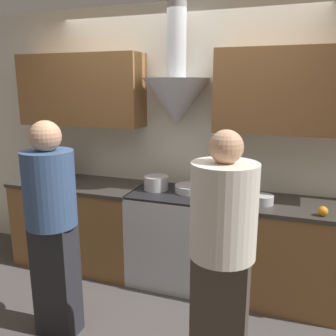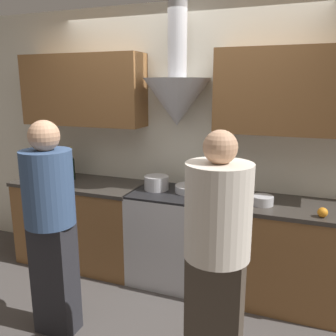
{
  "view_description": "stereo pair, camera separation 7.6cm",
  "coord_description": "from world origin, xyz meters",
  "px_view_note": "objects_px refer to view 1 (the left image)",
  "views": [
    {
      "loc": [
        1.02,
        -2.65,
        1.85
      ],
      "look_at": [
        0.0,
        0.25,
        1.13
      ],
      "focal_mm": 38.0,
      "sensor_mm": 36.0,
      "label": 1
    },
    {
      "loc": [
        1.09,
        -2.63,
        1.85
      ],
      "look_at": [
        0.0,
        0.25,
        1.13
      ],
      "focal_mm": 38.0,
      "sensor_mm": 36.0,
      "label": 2
    }
  ],
  "objects_px": {
    "person_foreground_right": "(222,260)",
    "wine_bottle_1": "(41,165)",
    "wine_bottle_3": "(54,166)",
    "saucepan": "(263,200)",
    "person_foreground_left": "(52,223)",
    "mixing_bowl": "(190,188)",
    "wine_bottle_0": "(34,165)",
    "stove_range": "(172,235)",
    "wine_bottle_4": "(61,167)",
    "orange_fruit": "(323,211)",
    "wine_bottle_2": "(47,166)",
    "wine_bottle_5": "(69,167)",
    "stock_pot": "(156,183)"
  },
  "relations": [
    {
      "from": "person_foreground_right",
      "to": "wine_bottle_1",
      "type": "bearing_deg",
      "value": 150.78
    },
    {
      "from": "wine_bottle_3",
      "to": "saucepan",
      "type": "height_order",
      "value": "wine_bottle_3"
    },
    {
      "from": "wine_bottle_3",
      "to": "person_foreground_left",
      "type": "relative_size",
      "value": 0.2
    },
    {
      "from": "mixing_bowl",
      "to": "saucepan",
      "type": "height_order",
      "value": "saucepan"
    },
    {
      "from": "wine_bottle_0",
      "to": "saucepan",
      "type": "xyz_separation_m",
      "value": [
        2.42,
        -0.12,
        -0.09
      ]
    },
    {
      "from": "stove_range",
      "to": "wine_bottle_4",
      "type": "relative_size",
      "value": 2.53
    },
    {
      "from": "orange_fruit",
      "to": "person_foreground_right",
      "type": "height_order",
      "value": "person_foreground_right"
    },
    {
      "from": "person_foreground_left",
      "to": "person_foreground_right",
      "type": "xyz_separation_m",
      "value": [
        1.26,
        -0.16,
        0.0
      ]
    },
    {
      "from": "wine_bottle_2",
      "to": "orange_fruit",
      "type": "xyz_separation_m",
      "value": [
        2.7,
        -0.25,
        -0.09
      ]
    },
    {
      "from": "stove_range",
      "to": "wine_bottle_2",
      "type": "height_order",
      "value": "wine_bottle_2"
    },
    {
      "from": "wine_bottle_1",
      "to": "orange_fruit",
      "type": "xyz_separation_m",
      "value": [
        2.78,
        -0.26,
        -0.09
      ]
    },
    {
      "from": "stove_range",
      "to": "person_foreground_right",
      "type": "bearing_deg",
      "value": -59.3
    },
    {
      "from": "stove_range",
      "to": "mixing_bowl",
      "type": "height_order",
      "value": "mixing_bowl"
    },
    {
      "from": "wine_bottle_5",
      "to": "orange_fruit",
      "type": "relative_size",
      "value": 4.57
    },
    {
      "from": "wine_bottle_0",
      "to": "wine_bottle_4",
      "type": "distance_m",
      "value": 0.36
    },
    {
      "from": "wine_bottle_2",
      "to": "wine_bottle_4",
      "type": "xyz_separation_m",
      "value": [
        0.18,
        -0.01,
        0.01
      ]
    },
    {
      "from": "orange_fruit",
      "to": "saucepan",
      "type": "relative_size",
      "value": 0.42
    },
    {
      "from": "stove_range",
      "to": "mixing_bowl",
      "type": "relative_size",
      "value": 3.08
    },
    {
      "from": "wine_bottle_4",
      "to": "saucepan",
      "type": "height_order",
      "value": "wine_bottle_4"
    },
    {
      "from": "wine_bottle_2",
      "to": "wine_bottle_4",
      "type": "bearing_deg",
      "value": -2.69
    },
    {
      "from": "wine_bottle_0",
      "to": "person_foreground_right",
      "type": "height_order",
      "value": "person_foreground_right"
    },
    {
      "from": "wine_bottle_1",
      "to": "stock_pot",
      "type": "height_order",
      "value": "wine_bottle_1"
    },
    {
      "from": "person_foreground_left",
      "to": "stove_range",
      "type": "bearing_deg",
      "value": 61.55
    },
    {
      "from": "wine_bottle_1",
      "to": "mixing_bowl",
      "type": "xyz_separation_m",
      "value": [
        1.66,
        0.01,
        -0.1
      ]
    },
    {
      "from": "stove_range",
      "to": "wine_bottle_3",
      "type": "relative_size",
      "value": 2.67
    },
    {
      "from": "stove_range",
      "to": "saucepan",
      "type": "bearing_deg",
      "value": -5.1
    },
    {
      "from": "stock_pot",
      "to": "mixing_bowl",
      "type": "xyz_separation_m",
      "value": [
        0.33,
        0.03,
        -0.03
      ]
    },
    {
      "from": "wine_bottle_2",
      "to": "orange_fruit",
      "type": "distance_m",
      "value": 2.71
    },
    {
      "from": "mixing_bowl",
      "to": "orange_fruit",
      "type": "height_order",
      "value": "orange_fruit"
    },
    {
      "from": "wine_bottle_4",
      "to": "person_foreground_right",
      "type": "bearing_deg",
      "value": -32.04
    },
    {
      "from": "stove_range",
      "to": "person_foreground_left",
      "type": "xyz_separation_m",
      "value": [
        -0.56,
        -1.03,
        0.45
      ]
    },
    {
      "from": "wine_bottle_1",
      "to": "stock_pot",
      "type": "xyz_separation_m",
      "value": [
        1.33,
        -0.03,
        -0.07
      ]
    },
    {
      "from": "orange_fruit",
      "to": "stove_range",
      "type": "bearing_deg",
      "value": 170.69
    },
    {
      "from": "wine_bottle_5",
      "to": "wine_bottle_3",
      "type": "bearing_deg",
      "value": -173.77
    },
    {
      "from": "stove_range",
      "to": "person_foreground_left",
      "type": "distance_m",
      "value": 1.25
    },
    {
      "from": "wine_bottle_0",
      "to": "mixing_bowl",
      "type": "bearing_deg",
      "value": 0.39
    },
    {
      "from": "wine_bottle_2",
      "to": "mixing_bowl",
      "type": "distance_m",
      "value": 1.58
    },
    {
      "from": "wine_bottle_5",
      "to": "stove_range",
      "type": "bearing_deg",
      "value": -2.22
    },
    {
      "from": "mixing_bowl",
      "to": "orange_fruit",
      "type": "distance_m",
      "value": 1.15
    },
    {
      "from": "mixing_bowl",
      "to": "person_foreground_right",
      "type": "xyz_separation_m",
      "value": [
        0.54,
        -1.23,
        -0.02
      ]
    },
    {
      "from": "wine_bottle_0",
      "to": "mixing_bowl",
      "type": "distance_m",
      "value": 1.75
    },
    {
      "from": "wine_bottle_1",
      "to": "saucepan",
      "type": "distance_m",
      "value": 2.33
    },
    {
      "from": "stock_pot",
      "to": "mixing_bowl",
      "type": "relative_size",
      "value": 0.81
    },
    {
      "from": "stove_range",
      "to": "person_foreground_right",
      "type": "xyz_separation_m",
      "value": [
        0.7,
        -1.18,
        0.45
      ]
    },
    {
      "from": "wine_bottle_1",
      "to": "wine_bottle_2",
      "type": "xyz_separation_m",
      "value": [
        0.08,
        -0.01,
        -0.0
      ]
    },
    {
      "from": "stock_pot",
      "to": "saucepan",
      "type": "bearing_deg",
      "value": -5.39
    },
    {
      "from": "saucepan",
      "to": "person_foreground_left",
      "type": "relative_size",
      "value": 0.11
    },
    {
      "from": "saucepan",
      "to": "person_foreground_left",
      "type": "height_order",
      "value": "person_foreground_left"
    },
    {
      "from": "orange_fruit",
      "to": "wine_bottle_0",
      "type": "bearing_deg",
      "value": 174.97
    },
    {
      "from": "stove_range",
      "to": "stock_pot",
      "type": "relative_size",
      "value": 3.83
    }
  ]
}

